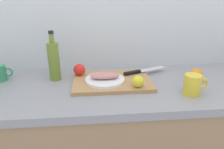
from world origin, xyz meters
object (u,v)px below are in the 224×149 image
(white_plate, at_px, (105,80))
(olive_oil_bottle, at_px, (54,60))
(lemon_0, at_px, (138,81))
(fish_fillet, at_px, (105,76))
(coffee_mug_2, at_px, (193,85))
(cutting_board, at_px, (112,81))
(coffee_mug_0, at_px, (0,73))
(chef_knife, at_px, (140,71))

(white_plate, relative_size, olive_oil_bottle, 0.76)
(lemon_0, bearing_deg, fish_fillet, 151.01)
(white_plate, height_order, olive_oil_bottle, olive_oil_bottle)
(coffee_mug_2, bearing_deg, cutting_board, 155.27)
(white_plate, distance_m, coffee_mug_0, 0.60)
(lemon_0, bearing_deg, coffee_mug_0, 164.88)
(olive_oil_bottle, bearing_deg, coffee_mug_2, -20.02)
(cutting_board, relative_size, fish_fillet, 2.66)
(olive_oil_bottle, bearing_deg, chef_knife, 1.03)
(coffee_mug_2, bearing_deg, white_plate, 159.65)
(chef_knife, bearing_deg, white_plate, -175.23)
(coffee_mug_0, bearing_deg, olive_oil_bottle, -2.50)
(coffee_mug_2, bearing_deg, chef_knife, 127.68)
(fish_fillet, relative_size, chef_knife, 0.58)
(olive_oil_bottle, bearing_deg, cutting_board, -14.07)
(olive_oil_bottle, distance_m, coffee_mug_0, 0.32)
(white_plate, bearing_deg, lemon_0, -28.99)
(coffee_mug_0, bearing_deg, lemon_0, -15.12)
(fish_fillet, bearing_deg, chef_knife, 26.60)
(cutting_board, xyz_separation_m, coffee_mug_0, (-0.63, 0.09, 0.04))
(coffee_mug_0, height_order, coffee_mug_2, coffee_mug_2)
(fish_fillet, distance_m, lemon_0, 0.19)
(cutting_board, bearing_deg, lemon_0, -41.80)
(olive_oil_bottle, relative_size, coffee_mug_2, 2.30)
(cutting_board, height_order, fish_fillet, fish_fillet)
(fish_fillet, bearing_deg, lemon_0, -28.99)
(chef_knife, height_order, olive_oil_bottle, olive_oil_bottle)
(fish_fillet, xyz_separation_m, lemon_0, (0.16, -0.09, -0.00))
(chef_knife, xyz_separation_m, coffee_mug_2, (0.21, -0.27, 0.02))
(fish_fillet, relative_size, lemon_0, 2.63)
(white_plate, distance_m, chef_knife, 0.24)
(cutting_board, bearing_deg, chef_knife, 26.94)
(coffee_mug_0, relative_size, coffee_mug_2, 0.93)
(chef_knife, height_order, lemon_0, lemon_0)
(white_plate, xyz_separation_m, olive_oil_bottle, (-0.28, 0.10, 0.09))
(fish_fillet, relative_size, olive_oil_bottle, 0.57)
(white_plate, distance_m, fish_fillet, 0.03)
(white_plate, relative_size, coffee_mug_2, 1.75)
(white_plate, bearing_deg, cutting_board, 25.11)
(white_plate, bearing_deg, coffee_mug_0, 169.15)
(white_plate, relative_size, coffee_mug_0, 1.88)
(fish_fillet, xyz_separation_m, coffee_mug_2, (0.42, -0.16, -0.00))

